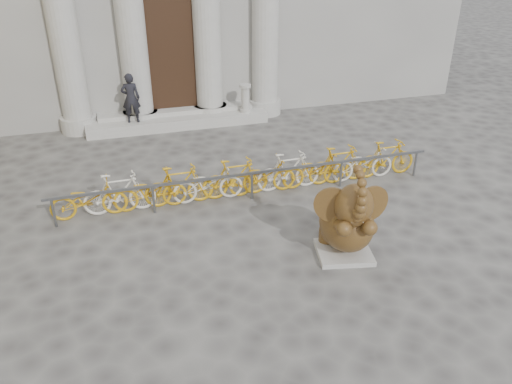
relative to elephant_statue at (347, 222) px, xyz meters
name	(u,v)px	position (x,y,z in m)	size (l,w,h in m)	color
ground	(261,296)	(-2.01, -0.74, -0.78)	(80.00, 80.00, 0.00)	#474442
entrance_steps	(178,120)	(-2.01, 8.66, -0.60)	(6.00, 1.20, 0.36)	#A8A59E
elephant_statue	(347,222)	(0.00, 0.00, 0.00)	(1.41, 1.68, 2.15)	#A8A59E
bike_rack	(248,176)	(-1.12, 3.12, -0.28)	(9.49, 0.53, 1.00)	slate
pedestrian	(131,98)	(-3.49, 8.42, 0.37)	(0.58, 0.38, 1.59)	black
balustrade_post	(245,99)	(0.28, 8.36, 0.02)	(0.39, 0.39, 0.95)	#A8A59E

